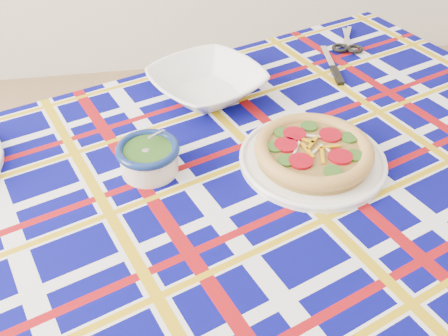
{
  "coord_description": "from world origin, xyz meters",
  "views": [
    {
      "loc": [
        0.07,
        -0.67,
        1.44
      ],
      "look_at": [
        0.19,
        0.1,
        0.79
      ],
      "focal_mm": 40.0,
      "sensor_mm": 36.0,
      "label": 1
    }
  ],
  "objects": [
    {
      "name": "dining_table",
      "position": [
        0.22,
        0.07,
        0.69
      ],
      "size": [
        1.89,
        1.54,
        0.77
      ],
      "rotation": [
        0.0,
        0.0,
        0.37
      ],
      "color": "brown",
      "rests_on": "floor"
    },
    {
      "name": "tablecloth",
      "position": [
        0.22,
        0.07,
        0.72
      ],
      "size": [
        1.93,
        1.58,
        0.11
      ],
      "primitive_type": null,
      "rotation": [
        0.0,
        0.0,
        0.37
      ],
      "color": "#05055E",
      "rests_on": "dining_table"
    },
    {
      "name": "main_focaccia_plate",
      "position": [
        0.38,
        0.11,
        0.8
      ],
      "size": [
        0.44,
        0.44,
        0.06
      ],
      "primitive_type": null,
      "rotation": [
        0.0,
        0.0,
        0.53
      ],
      "color": "olive",
      "rests_on": "tablecloth"
    },
    {
      "name": "pesto_bowl",
      "position": [
        0.04,
        0.14,
        0.81
      ],
      "size": [
        0.17,
        0.17,
        0.08
      ],
      "primitive_type": null,
      "rotation": [
        0.0,
        0.0,
        0.38
      ],
      "color": "#1A3C10",
      "rests_on": "tablecloth"
    },
    {
      "name": "serving_bowl",
      "position": [
        0.2,
        0.42,
        0.8
      ],
      "size": [
        0.37,
        0.37,
        0.07
      ],
      "primitive_type": "imported",
      "rotation": [
        0.0,
        0.0,
        0.5
      ],
      "color": "white",
      "rests_on": "tablecloth"
    },
    {
      "name": "table_knife",
      "position": [
        0.57,
        0.55,
        0.78
      ],
      "size": [
        0.04,
        0.23,
        0.01
      ],
      "primitive_type": null,
      "rotation": [
        0.0,
        0.0,
        1.48
      ],
      "color": "silver",
      "rests_on": "tablecloth"
    },
    {
      "name": "kitchen_scissors",
      "position": [
        0.66,
        0.66,
        0.78
      ],
      "size": [
        0.16,
        0.22,
        0.02
      ],
      "primitive_type": null,
      "rotation": [
        0.0,
        0.0,
        1.24
      ],
      "color": "silver",
      "rests_on": "tablecloth"
    }
  ]
}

